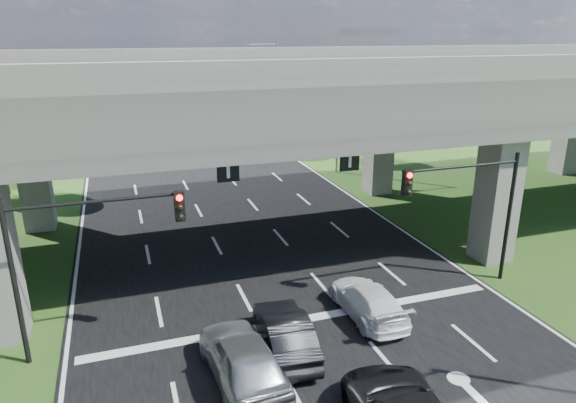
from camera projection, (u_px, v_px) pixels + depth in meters
ground at (339, 372)px, 17.32m from camera, size 160.00×160.00×0.00m
road at (259, 256)px, 26.30m from camera, size 18.00×120.00×0.03m
overpass at (246, 95)px, 25.61m from camera, size 80.00×15.00×10.00m
signal_right at (472, 198)px, 21.93m from camera, size 5.76×0.54×6.00m
signal_left at (81, 244)px, 17.16m from camera, size 5.76×0.54×6.00m
streetlight_far at (334, 100)px, 40.13m from camera, size 3.38×0.25×10.00m
streetlight_beyond at (273, 82)px, 54.51m from camera, size 3.38×0.25×10.00m
tree_left_far at (39, 95)px, 49.51m from camera, size 4.80×4.80×8.32m
tree_right_near at (346, 109)px, 45.05m from camera, size 4.20×4.20×7.28m
tree_right_mid at (340, 100)px, 53.26m from camera, size 3.91×3.90×6.76m
tree_right_far at (279, 88)px, 59.02m from camera, size 4.50×4.50×7.80m
car_silver at (243, 359)px, 16.58m from camera, size 2.36×5.18×1.72m
car_dark at (285, 332)px, 18.23m from camera, size 1.99×4.66×1.49m
car_white at (368, 300)px, 20.58m from camera, size 1.88×4.58×1.33m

